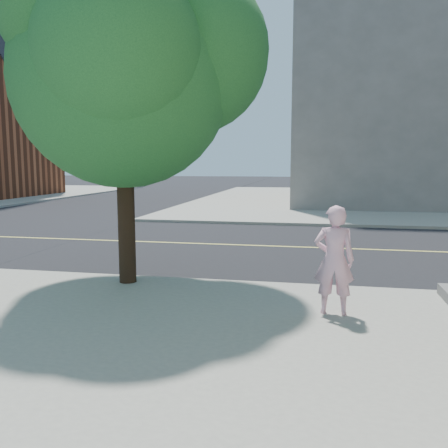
# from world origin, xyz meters

# --- Properties ---
(ground) EXTENTS (140.00, 140.00, 0.00)m
(ground) POSITION_xyz_m (0.00, 0.00, 0.00)
(ground) COLOR black
(ground) RESTS_ON ground
(road_ew) EXTENTS (140.00, 9.00, 0.01)m
(road_ew) POSITION_xyz_m (0.00, 4.50, 0.01)
(road_ew) COLOR black
(road_ew) RESTS_ON ground
(sidewalk_ne) EXTENTS (29.00, 25.00, 0.12)m
(sidewalk_ne) POSITION_xyz_m (13.50, 21.50, 0.06)
(sidewalk_ne) COLOR gray
(sidewalk_ne) RESTS_ON ground
(man_on_phone) EXTENTS (0.61, 0.40, 1.65)m
(man_on_phone) POSITION_xyz_m (6.57, -1.70, 0.95)
(man_on_phone) COLOR #F0B0C7
(man_on_phone) RESTS_ON sidewalk_se
(street_tree) EXTENTS (4.95, 4.50, 6.57)m
(street_tree) POSITION_xyz_m (2.88, -0.50, 4.36)
(street_tree) COLOR black
(street_tree) RESTS_ON sidewalk_se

